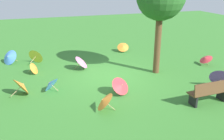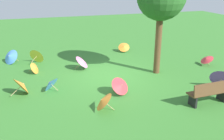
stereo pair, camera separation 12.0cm
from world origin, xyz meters
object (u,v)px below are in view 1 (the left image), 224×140
parasol_blue_0 (50,84)px  parasol_orange_0 (123,47)px  parasol_red_1 (206,59)px  parasol_pink_0 (82,61)px  parasol_red_0 (121,85)px  parasol_orange_3 (22,85)px  parasol_orange_2 (104,101)px  parasol_orange_1 (35,68)px  park_bench (210,92)px  parasol_yellow_1 (36,56)px  parasol_blue_1 (9,57)px  parasol_purple_0 (221,77)px

parasol_blue_0 → parasol_orange_0: bearing=-137.6°
parasol_red_1 → parasol_pink_0: bearing=-12.2°
parasol_red_0 → parasol_orange_3: (3.66, -1.20, -0.00)m
parasol_pink_0 → parasol_orange_2: 4.24m
parasol_orange_0 → parasol_orange_1: (5.31, 2.15, -0.06)m
parasol_orange_0 → parasol_orange_2: size_ratio=1.00×
park_bench → parasol_red_0: size_ratio=1.71×
parasol_blue_0 → parasol_yellow_1: size_ratio=0.94×
parasol_orange_3 → parasol_red_0: bearing=161.8°
park_bench → parasol_orange_1: 7.81m
parasol_red_1 → parasol_blue_1: bearing=-19.2°
parasol_pink_0 → parasol_orange_1: bearing=-3.7°
parasol_pink_0 → parasol_yellow_1: bearing=-39.6°
parasol_red_1 → parasol_orange_3: 9.10m
parasol_purple_0 → parasol_pink_0: (5.07, -3.87, -0.03)m
parasol_pink_0 → parasol_orange_0: bearing=-142.8°
parasol_yellow_1 → parasol_pink_0: bearing=140.4°
parasol_yellow_1 → parasol_orange_1: bearing=84.9°
parasol_blue_0 → parasol_orange_2: parasol_orange_2 is taller
park_bench → parasol_orange_2: size_ratio=1.86×
park_bench → parasol_orange_0: 7.26m
parasol_pink_0 → parasol_orange_0: parasol_pink_0 is taller
parasol_purple_0 → parasol_pink_0: bearing=-37.3°
parasol_blue_0 → parasol_orange_3: parasol_orange_3 is taller
parasol_blue_0 → parasol_red_1: 8.05m
parasol_red_0 → parasol_red_1: bearing=-160.7°
parasol_orange_0 → parasol_red_0: parasol_red_0 is taller
parasol_blue_0 → parasol_red_1: bearing=-175.1°
parasol_pink_0 → parasol_yellow_1: parasol_yellow_1 is taller
parasol_purple_0 → parasol_orange_0: size_ratio=1.25×
parasol_purple_0 → parasol_orange_3: parasol_purple_0 is taller
parasol_orange_0 → parasol_red_0: (2.16, 5.55, 0.05)m
parasol_red_0 → parasol_red_1: size_ratio=1.34×
parasol_pink_0 → parasol_orange_2: size_ratio=1.07×
parasol_orange_0 → parasol_orange_3: 7.26m
parasol_blue_0 → parasol_orange_3: bearing=0.5°
park_bench → parasol_blue_1: 10.02m
parasol_orange_1 → parasol_orange_2: size_ratio=0.75×
parasol_orange_2 → parasol_orange_0: bearing=-115.8°
parasol_orange_0 → parasol_orange_2: parasol_orange_2 is taller
parasol_blue_1 → parasol_orange_3: size_ratio=1.07×
parasol_blue_0 → parasol_yellow_1: bearing=-83.9°
parasol_blue_0 → parasol_red_0: 2.87m
parasol_pink_0 → parasol_orange_1: parasol_pink_0 is taller
parasol_orange_0 → parasol_pink_0: bearing=37.2°
parasol_orange_1 → parasol_red_1: (-8.57, 1.50, 0.09)m
park_bench → parasol_blue_1: size_ratio=1.53×
parasol_red_0 → parasol_orange_3: parasol_orange_3 is taller
parasol_blue_0 → parasol_pink_0: (-1.73, -2.05, 0.11)m
parasol_yellow_1 → parasol_orange_3: (0.65, 3.82, -0.02)m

